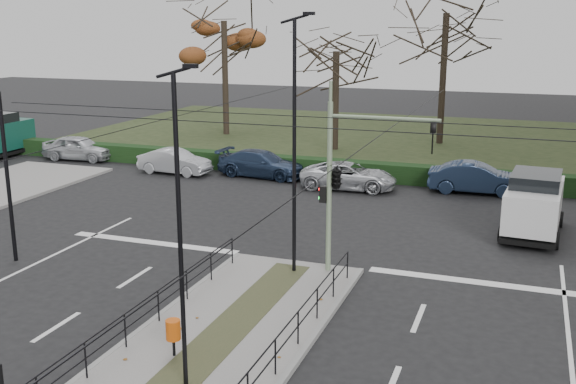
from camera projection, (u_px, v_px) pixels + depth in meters
name	position (u px, v px, depth m)	size (l,w,h in m)	color
ground	(240.00, 322.00, 19.02)	(140.00, 140.00, 0.00)	black
median_island	(200.00, 361.00, 16.72)	(4.40, 15.00, 0.14)	slate
park	(339.00, 136.00, 50.18)	(38.00, 26.00, 0.10)	black
hedge	(275.00, 164.00, 37.84)	(38.00, 1.00, 1.00)	black
median_railing	(197.00, 329.00, 16.40)	(4.14, 13.24, 0.92)	black
catenary	(261.00, 192.00, 19.66)	(20.00, 34.00, 6.00)	black
traffic_light	(339.00, 175.00, 21.77)	(3.84, 2.21, 5.65)	gray
litter_bin	(173.00, 330.00, 16.67)	(0.37, 0.37, 0.95)	black
streetlamp_median_near	(180.00, 231.00, 14.56)	(0.61, 0.12, 7.28)	black
streetlamp_median_far	(295.00, 145.00, 21.52)	(0.70, 0.14, 8.41)	black
parked_car_first	(79.00, 148.00, 41.40)	(1.80, 4.47, 1.52)	#B5B8BD
parked_car_second	(175.00, 162.00, 37.65)	(1.45, 4.17, 1.37)	#B5B8BD
parked_car_third	(262.00, 164.00, 36.90)	(2.02, 4.97, 1.44)	#1D2B44
parked_car_fourth	(349.00, 176.00, 34.19)	(2.24, 4.85, 1.35)	#B5B8BD
white_van	(534.00, 203.00, 26.63)	(2.46, 4.91, 2.52)	silver
rust_tree	(224.00, 21.00, 48.72)	(7.80, 7.80, 10.88)	black
bare_tree_center	(446.00, 23.00, 44.90)	(7.80, 7.80, 11.66)	black
bare_tree_near	(336.00, 59.00, 43.21)	(6.68, 6.68, 8.45)	black
parked_car_fifth	(476.00, 178.00, 33.32)	(1.61, 4.63, 1.52)	#1D2B44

